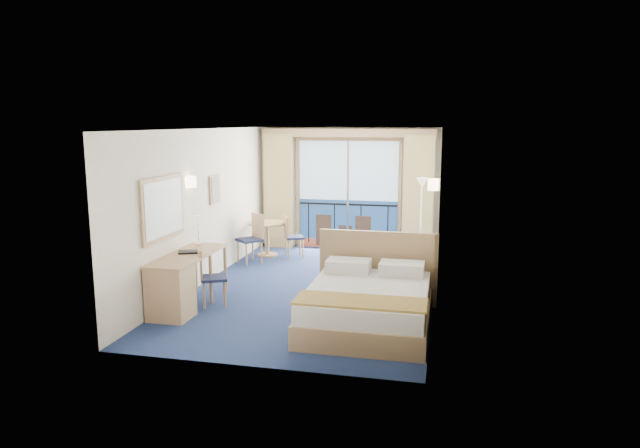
% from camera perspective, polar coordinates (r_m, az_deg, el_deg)
% --- Properties ---
extents(floor, '(6.50, 6.50, 0.00)m').
position_cam_1_polar(floor, '(9.83, -0.51, -6.45)').
color(floor, navy).
rests_on(floor, ground).
extents(room_walls, '(4.04, 6.54, 2.72)m').
position_cam_1_polar(room_walls, '(9.48, -0.52, 3.90)').
color(room_walls, white).
rests_on(room_walls, ground).
extents(balcony_door, '(2.36, 0.03, 2.52)m').
position_cam_1_polar(balcony_door, '(12.69, 2.77, 2.61)').
color(balcony_door, navy).
rests_on(balcony_door, room_walls).
extents(curtain_left, '(0.65, 0.22, 2.55)m').
position_cam_1_polar(curtain_left, '(12.88, -4.12, 3.30)').
color(curtain_left, tan).
rests_on(curtain_left, room_walls).
extents(curtain_right, '(0.65, 0.22, 2.55)m').
position_cam_1_polar(curtain_right, '(12.35, 9.80, 2.88)').
color(curtain_right, tan).
rests_on(curtain_right, room_walls).
extents(pelmet, '(3.80, 0.25, 0.18)m').
position_cam_1_polar(pelmet, '(12.46, 2.77, 9.10)').
color(pelmet, '#A47D59').
rests_on(pelmet, room_walls).
extents(mirror, '(0.05, 1.25, 0.95)m').
position_cam_1_polar(mirror, '(8.80, -15.42, 1.56)').
color(mirror, '#A47D59').
rests_on(mirror, room_walls).
extents(wall_print, '(0.04, 0.42, 0.52)m').
position_cam_1_polar(wall_print, '(10.54, -10.46, 3.40)').
color(wall_print, '#A47D59').
rests_on(wall_print, room_walls).
extents(sconce_left, '(0.18, 0.18, 0.18)m').
position_cam_1_polar(sconce_left, '(9.55, -12.81, 4.14)').
color(sconce_left, '#FFE2B2').
rests_on(sconce_left, room_walls).
extents(sconce_right, '(0.18, 0.18, 0.18)m').
position_cam_1_polar(sconce_right, '(9.08, 11.29, 3.89)').
color(sconce_right, '#FFE2B2').
rests_on(sconce_right, room_walls).
extents(bed, '(1.84, 2.18, 1.15)m').
position_cam_1_polar(bed, '(8.04, 4.87, -7.90)').
color(bed, '#A47D59').
rests_on(bed, ground).
extents(nightstand, '(0.40, 0.38, 0.52)m').
position_cam_1_polar(nightstand, '(9.32, 9.95, -5.88)').
color(nightstand, tan).
rests_on(nightstand, ground).
extents(phone, '(0.23, 0.19, 0.09)m').
position_cam_1_polar(phone, '(9.24, 10.24, -4.06)').
color(phone, white).
rests_on(phone, nightstand).
extents(armchair, '(0.85, 0.86, 0.65)m').
position_cam_1_polar(armchair, '(11.16, 8.43, -2.82)').
color(armchair, '#434851').
rests_on(armchair, ground).
extents(floor_lamp, '(0.24, 0.24, 1.72)m').
position_cam_1_polar(floor_lamp, '(11.56, 10.13, 2.52)').
color(floor_lamp, silver).
rests_on(floor_lamp, ground).
extents(desk, '(0.60, 1.75, 0.82)m').
position_cam_1_polar(desk, '(8.65, -14.34, -5.99)').
color(desk, '#A47D59').
rests_on(desk, ground).
extents(desk_chair, '(0.53, 0.52, 0.91)m').
position_cam_1_polar(desk_chair, '(8.97, -11.10, -4.88)').
color(desk_chair, '#1C2243').
rests_on(desk_chair, ground).
extents(folder, '(0.35, 0.32, 0.03)m').
position_cam_1_polar(folder, '(9.05, -13.06, -2.74)').
color(folder, black).
rests_on(folder, desk).
extents(desk_lamp, '(0.13, 0.13, 0.48)m').
position_cam_1_polar(desk_lamp, '(9.47, -12.09, -0.01)').
color(desk_lamp, silver).
rests_on(desk_lamp, desk).
extents(round_table, '(0.79, 0.79, 0.71)m').
position_cam_1_polar(round_table, '(12.15, -5.30, -0.65)').
color(round_table, '#A47D59').
rests_on(round_table, ground).
extents(table_chair_a, '(0.51, 0.50, 0.87)m').
position_cam_1_polar(table_chair_a, '(12.00, -2.94, -1.00)').
color(table_chair_a, '#1C2243').
rests_on(table_chair_a, ground).
extents(table_chair_b, '(0.60, 0.61, 0.99)m').
position_cam_1_polar(table_chair_b, '(11.57, -6.71, -1.13)').
color(table_chair_b, '#1C2243').
rests_on(table_chair_b, ground).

